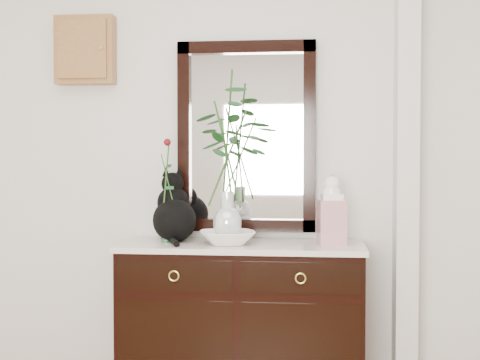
# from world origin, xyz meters

# --- Properties ---
(wall_back) EXTENTS (3.60, 0.04, 2.70)m
(wall_back) POSITION_xyz_m (0.00, 1.98, 1.35)
(wall_back) COLOR silver
(wall_back) RESTS_ON ground
(pilaster) EXTENTS (0.12, 0.20, 2.70)m
(pilaster) POSITION_xyz_m (1.00, 1.90, 1.35)
(pilaster) COLOR silver
(pilaster) RESTS_ON ground
(sideboard) EXTENTS (1.33, 0.52, 0.82)m
(sideboard) POSITION_xyz_m (0.10, 1.73, 0.47)
(sideboard) COLOR black
(sideboard) RESTS_ON ground
(wall_mirror) EXTENTS (0.80, 0.06, 1.10)m
(wall_mirror) POSITION_xyz_m (0.10, 1.97, 1.44)
(wall_mirror) COLOR black
(wall_mirror) RESTS_ON wall_back
(key_cabinet) EXTENTS (0.35, 0.10, 0.40)m
(key_cabinet) POSITION_xyz_m (-0.85, 1.94, 1.95)
(key_cabinet) COLOR brown
(key_cabinet) RESTS_ON wall_back
(cat) EXTENTS (0.38, 0.41, 0.39)m
(cat) POSITION_xyz_m (-0.29, 1.78, 1.05)
(cat) COLOR black
(cat) RESTS_ON sideboard
(lotus_bowl) EXTENTS (0.37, 0.37, 0.07)m
(lotus_bowl) POSITION_xyz_m (0.03, 1.67, 0.89)
(lotus_bowl) COLOR white
(lotus_bowl) RESTS_ON sideboard
(vase_branches) EXTENTS (0.54, 0.54, 0.93)m
(vase_branches) POSITION_xyz_m (0.03, 1.67, 1.34)
(vase_branches) COLOR silver
(vase_branches) RESTS_ON lotus_bowl
(bud_vase_rose) EXTENTS (0.09, 0.09, 0.58)m
(bud_vase_rose) POSITION_xyz_m (-0.32, 1.74, 1.14)
(bud_vase_rose) COLOR #2A6439
(bud_vase_rose) RESTS_ON sideboard
(ginger_jar) EXTENTS (0.16, 0.16, 0.38)m
(ginger_jar) POSITION_xyz_m (0.59, 1.73, 1.04)
(ginger_jar) COLOR white
(ginger_jar) RESTS_ON sideboard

